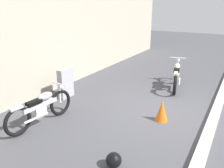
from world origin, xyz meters
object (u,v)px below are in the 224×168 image
Objects in this scene: motorcycle_silver at (41,108)px; motorcycle_cream at (176,75)px; stone_marker at (66,83)px; helmet at (114,160)px; traffic_cone at (162,111)px.

motorcycle_cream is at bearing -21.58° from motorcycle_silver.
motorcycle_silver is at bearing -158.76° from stone_marker.
stone_marker is 3.77m from helmet.
motorcycle_silver is at bearing 76.70° from helmet.
helmet is at bearing -126.64° from stone_marker.
traffic_cone is (-0.04, -3.19, -0.20)m from stone_marker.
helmet is 2.44m from motorcycle_silver.
stone_marker is at bearing 53.36° from helmet.
motorcycle_silver reaches higher than traffic_cone.
motorcycle_silver is 4.84m from motorcycle_cream.
helmet is 4.90m from motorcycle_cream.
motorcycle_cream is (2.65, -2.81, -0.01)m from stone_marker.
stone_marker is at bearing 120.58° from motorcycle_cream.
helmet is 0.15× the size of motorcycle_silver.
motorcycle_silver is 0.94× the size of motorcycle_cream.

